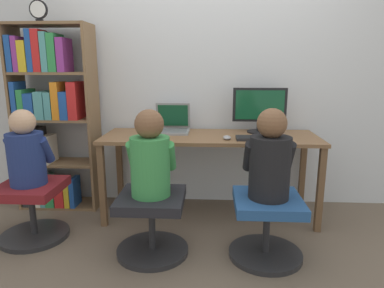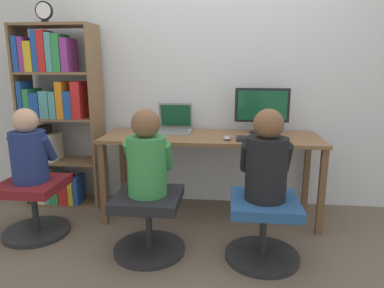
# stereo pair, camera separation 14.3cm
# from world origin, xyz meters

# --- Properties ---
(ground_plane) EXTENTS (14.00, 14.00, 0.00)m
(ground_plane) POSITION_xyz_m (0.00, 0.00, 0.00)
(ground_plane) COLOR brown
(wall_back) EXTENTS (10.00, 0.05, 2.60)m
(wall_back) POSITION_xyz_m (0.00, 0.69, 1.30)
(wall_back) COLOR silver
(wall_back) RESTS_ON ground_plane
(desk) EXTENTS (1.86, 0.63, 0.74)m
(desk) POSITION_xyz_m (0.00, 0.31, 0.66)
(desk) COLOR brown
(desk) RESTS_ON ground_plane
(desktop_monitor) EXTENTS (0.48, 0.21, 0.40)m
(desktop_monitor) POSITION_xyz_m (0.44, 0.47, 0.94)
(desktop_monitor) COLOR black
(desktop_monitor) RESTS_ON desk
(laptop) EXTENTS (0.32, 0.31, 0.26)m
(laptop) POSITION_xyz_m (-0.35, 0.46, 0.79)
(laptop) COLOR gray
(laptop) RESTS_ON desk
(keyboard) EXTENTS (0.39, 0.16, 0.03)m
(keyboard) POSITION_xyz_m (0.41, 0.16, 0.75)
(keyboard) COLOR #232326
(keyboard) RESTS_ON desk
(computer_mouse_by_keyboard) EXTENTS (0.06, 0.10, 0.03)m
(computer_mouse_by_keyboard) POSITION_xyz_m (0.14, 0.15, 0.75)
(computer_mouse_by_keyboard) COLOR #99999E
(computer_mouse_by_keyboard) RESTS_ON desk
(office_chair_left) EXTENTS (0.52, 0.52, 0.45)m
(office_chair_left) POSITION_xyz_m (0.40, -0.37, 0.25)
(office_chair_left) COLOR #262628
(office_chair_left) RESTS_ON ground_plane
(office_chair_right) EXTENTS (0.52, 0.52, 0.45)m
(office_chair_right) POSITION_xyz_m (-0.41, -0.37, 0.25)
(office_chair_right) COLOR #262628
(office_chair_right) RESTS_ON ground_plane
(person_at_monitor) EXTENTS (0.34, 0.29, 0.61)m
(person_at_monitor) POSITION_xyz_m (0.40, -0.37, 0.72)
(person_at_monitor) COLOR black
(person_at_monitor) RESTS_ON office_chair_left
(person_at_laptop) EXTENTS (0.33, 0.29, 0.60)m
(person_at_laptop) POSITION_xyz_m (-0.41, -0.36, 0.71)
(person_at_laptop) COLOR #388C47
(person_at_laptop) RESTS_ON office_chair_right
(bookshelf) EXTENTS (0.73, 0.31, 1.69)m
(bookshelf) POSITION_xyz_m (-1.48, 0.43, 0.84)
(bookshelf) COLOR brown
(bookshelf) RESTS_ON ground_plane
(desk_clock) EXTENTS (0.15, 0.03, 0.17)m
(desk_clock) POSITION_xyz_m (-1.45, 0.36, 1.78)
(desk_clock) COLOR black
(desk_clock) RESTS_ON bookshelf
(office_chair_side) EXTENTS (0.52, 0.52, 0.45)m
(office_chair_side) POSITION_xyz_m (-1.37, -0.20, 0.25)
(office_chair_side) COLOR #262628
(office_chair_side) RESTS_ON ground_plane
(person_near_shelf) EXTENTS (0.33, 0.28, 0.57)m
(person_near_shelf) POSITION_xyz_m (-1.37, -0.19, 0.70)
(person_near_shelf) COLOR navy
(person_near_shelf) RESTS_ON office_chair_side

